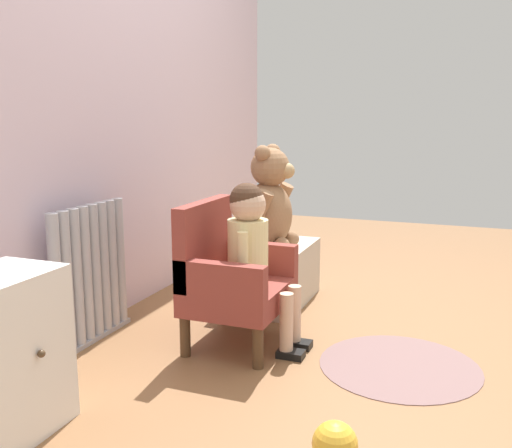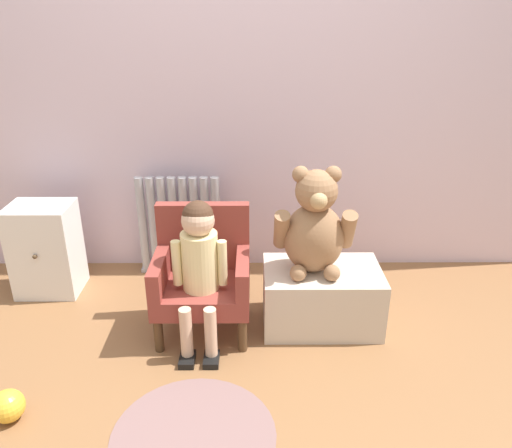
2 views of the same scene
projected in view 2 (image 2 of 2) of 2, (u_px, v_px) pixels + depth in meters
The scene contains 10 objects.
ground_plane at pixel (237, 406), 2.02m from camera, with size 6.00×6.00×0.00m, color brown.
back_wall at pixel (241, 65), 2.71m from camera, with size 3.80×0.05×2.40m, color silver.
radiator at pixel (180, 226), 2.95m from camera, with size 0.50×0.05×0.60m.
small_dresser at pixel (46, 249), 2.76m from camera, with size 0.34×0.29×0.52m.
child_armchair at pixel (203, 273), 2.43m from camera, with size 0.45×0.38×0.62m.
child_figure at pixel (199, 255), 2.27m from camera, with size 0.25×0.35×0.70m.
low_bench at pixel (321, 297), 2.51m from camera, with size 0.58×0.38×0.30m, color beige.
large_teddy_bear at pixel (315, 227), 2.35m from camera, with size 0.38×0.27×0.53m.
floor_rug at pixel (193, 435), 1.88m from camera, with size 0.63×0.63×0.01m, color #7E5E5C.
toy_ball at pixel (8, 406), 1.93m from camera, with size 0.13×0.13×0.13m, color gold.
Camera 2 is at (0.07, -1.56, 1.48)m, focal length 35.00 mm.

